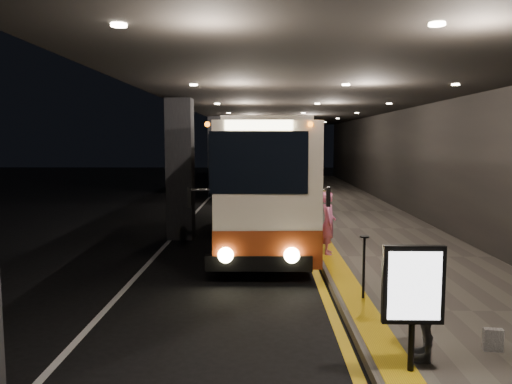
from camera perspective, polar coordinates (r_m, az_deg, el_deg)
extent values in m
plane|color=black|center=(12.10, -4.50, -8.98)|extent=(90.00, 90.00, 0.00)
cube|color=silver|center=(17.18, -8.97, -4.55)|extent=(0.12, 50.00, 0.01)
cube|color=gold|center=(16.98, 5.01, -4.62)|extent=(0.18, 50.00, 0.01)
cube|color=#514C44|center=(17.31, 12.99, -4.31)|extent=(4.50, 50.00, 0.15)
cube|color=gold|center=(16.99, 6.70, -4.11)|extent=(0.50, 50.00, 0.01)
cube|color=black|center=(17.66, 20.39, 5.21)|extent=(0.10, 50.00, 6.00)
cube|color=black|center=(15.88, -8.64, 2.59)|extent=(0.80, 0.80, 4.40)
cube|color=black|center=(27.78, -4.60, 4.05)|extent=(0.80, 0.80, 4.40)
cube|color=black|center=(16.77, 5.68, 11.01)|extent=(9.00, 50.00, 0.40)
cube|color=beige|center=(15.98, 0.47, 1.78)|extent=(2.70, 11.23, 3.16)
cube|color=maroon|center=(16.10, 0.47, -2.34)|extent=(2.72, 11.25, 0.84)
cube|color=black|center=(10.34, 0.32, 3.37)|extent=(2.05, 0.13, 1.30)
cube|color=black|center=(10.73, 0.31, -8.09)|extent=(2.28, 0.33, 0.33)
cylinder|color=black|center=(12.73, -4.34, -6.07)|extent=(0.26, 0.93, 0.93)
cylinder|color=black|center=(12.72, 5.11, -6.09)|extent=(0.26, 0.93, 0.93)
cylinder|color=black|center=(19.86, -2.49, -1.71)|extent=(0.26, 0.93, 0.93)
cylinder|color=black|center=(19.85, 3.53, -1.72)|extent=(0.26, 0.93, 0.93)
sphere|color=#FFEAA5|center=(10.63, -3.48, -7.21)|extent=(0.33, 0.33, 0.33)
sphere|color=#FFEAA5|center=(10.61, 4.10, -7.23)|extent=(0.33, 0.33, 0.33)
cube|color=#FFF2BF|center=(10.32, 0.32, 7.65)|extent=(1.40, 0.10, 0.20)
cube|color=beige|center=(30.96, 0.34, 3.76)|extent=(2.92, 11.12, 3.12)
cube|color=maroon|center=(31.03, 0.34, 1.65)|extent=(2.95, 11.14, 0.83)
cube|color=black|center=(25.41, 0.25, 4.83)|extent=(2.02, 0.18, 1.28)
cube|color=black|center=(25.62, 0.25, 0.11)|extent=(2.26, 0.38, 0.32)
cylinder|color=black|center=(27.61, -1.84, 0.44)|extent=(0.26, 0.92, 0.92)
cylinder|color=black|center=(27.59, 2.42, 0.43)|extent=(0.26, 0.92, 0.92)
cylinder|color=black|center=(34.73, -1.31, 1.57)|extent=(0.26, 0.92, 0.92)
cylinder|color=black|center=(34.72, 2.08, 1.57)|extent=(0.26, 0.92, 0.92)
imported|color=#D86597|center=(13.10, 8.26, -3.52)|extent=(0.44, 0.63, 1.65)
imported|color=#4B4D50|center=(7.25, 18.75, -11.96)|extent=(0.64, 0.98, 1.55)
cube|color=black|center=(8.07, 25.46, -15.01)|extent=(0.27, 0.15, 0.32)
cylinder|color=black|center=(6.98, 17.30, -16.59)|extent=(0.08, 0.08, 0.64)
cube|color=black|center=(6.71, 17.53, -10.06)|extent=(0.78, 0.11, 1.01)
cube|color=white|center=(6.66, 17.68, -10.20)|extent=(0.66, 0.02, 0.87)
cylinder|color=black|center=(9.62, 12.21, -8.47)|extent=(0.05, 0.05, 1.18)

